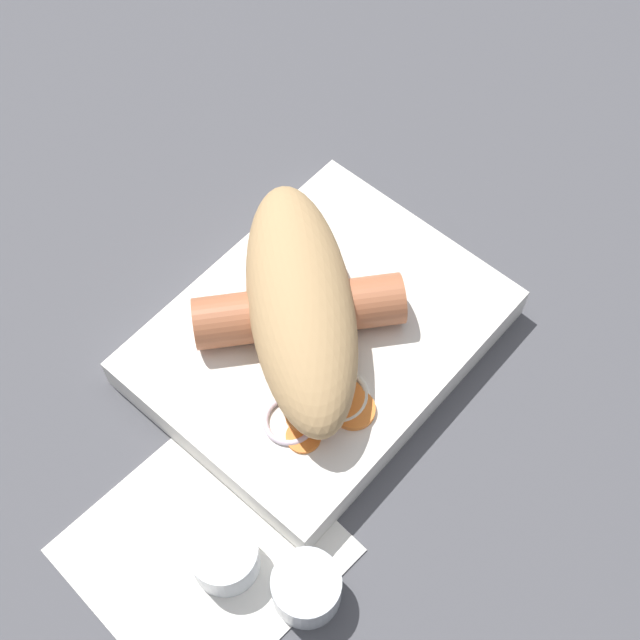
{
  "coord_description": "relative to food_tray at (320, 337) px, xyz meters",
  "views": [
    {
      "loc": [
        -0.24,
        -0.21,
        0.57
      ],
      "look_at": [
        0.0,
        0.0,
        0.04
      ],
      "focal_mm": 50.0,
      "sensor_mm": 36.0,
      "label": 1
    }
  ],
  "objects": [
    {
      "name": "sausage",
      "position": [
        -0.01,
        0.01,
        0.03
      ],
      "size": [
        0.13,
        0.15,
        0.04
      ],
      "color": "#B26642",
      "rests_on": "food_tray"
    },
    {
      "name": "food_tray",
      "position": [
        0.0,
        0.0,
        0.0
      ],
      "size": [
        0.24,
        0.19,
        0.03
      ],
      "color": "silver",
      "rests_on": "ground_plane"
    },
    {
      "name": "ground_plane",
      "position": [
        0.0,
        0.0,
        -0.01
      ],
      "size": [
        3.0,
        3.0,
        0.0
      ],
      "primitive_type": "plane",
      "color": "#4C4C51"
    },
    {
      "name": "pickled_veggies",
      "position": [
        -0.04,
        -0.04,
        0.02
      ],
      "size": [
        0.07,
        0.06,
        0.01
      ],
      "color": "orange",
      "rests_on": "food_tray"
    },
    {
      "name": "bread_roll",
      "position": [
        -0.01,
        0.01,
        0.04
      ],
      "size": [
        0.18,
        0.2,
        0.06
      ],
      "color": "tan",
      "rests_on": "food_tray"
    },
    {
      "name": "napkin",
      "position": [
        -0.16,
        -0.04,
        -0.01
      ],
      "size": [
        0.16,
        0.16,
        0.0
      ],
      "color": "white",
      "rests_on": "ground_plane"
    },
    {
      "name": "condiment_cup_near",
      "position": [
        -0.16,
        -0.06,
        -0.0
      ],
      "size": [
        0.04,
        0.04,
        0.03
      ],
      "color": "silver",
      "rests_on": "ground_plane"
    },
    {
      "name": "condiment_cup_far",
      "position": [
        -0.14,
        -0.11,
        -0.0
      ],
      "size": [
        0.04,
        0.04,
        0.03
      ],
      "color": "silver",
      "rests_on": "ground_plane"
    }
  ]
}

